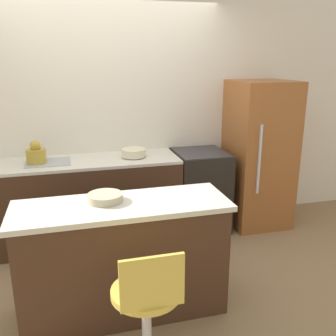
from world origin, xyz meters
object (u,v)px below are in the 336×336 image
object	(u,v)px
kettle	(36,154)
oven_range	(200,190)
stool_chair	(147,315)
mixing_bowl	(134,153)
refrigerator	(259,155)

from	to	relation	value
kettle	oven_range	bearing A→B (deg)	0.11
stool_chair	mixing_bowl	size ratio (longest dim) A/B	3.58
refrigerator	kettle	world-z (taller)	refrigerator
refrigerator	stool_chair	size ratio (longest dim) A/B	1.84
oven_range	refrigerator	size ratio (longest dim) A/B	0.54
oven_range	mixing_bowl	size ratio (longest dim) A/B	3.57
kettle	mixing_bowl	size ratio (longest dim) A/B	0.89
kettle	refrigerator	bearing A→B (deg)	-0.61
kettle	mixing_bowl	xyz separation A→B (m)	(0.98, 0.00, -0.05)
mixing_bowl	stool_chair	bearing A→B (deg)	-98.02
kettle	mixing_bowl	world-z (taller)	kettle
oven_range	refrigerator	bearing A→B (deg)	-2.37
kettle	mixing_bowl	distance (m)	0.98
oven_range	kettle	size ratio (longest dim) A/B	4.00
oven_range	kettle	distance (m)	1.83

